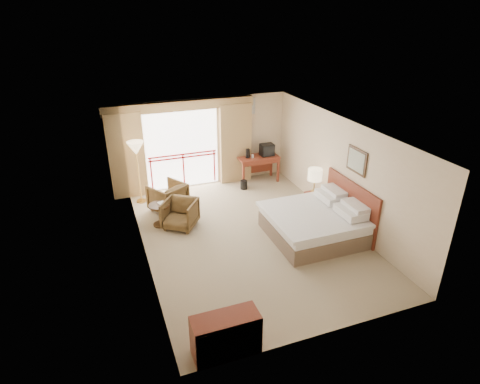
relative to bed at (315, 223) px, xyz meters
name	(u,v)px	position (x,y,z in m)	size (l,w,h in m)	color
floor	(249,235)	(-1.50, 0.60, -0.38)	(7.00, 7.00, 0.00)	gray
ceiling	(250,129)	(-1.50, 0.60, 2.32)	(7.00, 7.00, 0.00)	white
wall_back	(207,142)	(-1.50, 4.10, 0.97)	(5.00, 5.00, 0.00)	beige
wall_front	(330,270)	(-1.50, -2.90, 0.97)	(5.00, 5.00, 0.00)	beige
wall_left	(140,202)	(-4.00, 0.60, 0.97)	(7.00, 7.00, 0.00)	beige
wall_right	(341,171)	(1.00, 0.60, 0.97)	(7.00, 7.00, 0.00)	beige
balcony_door	(182,150)	(-2.30, 4.08, 0.82)	(2.40, 2.40, 0.00)	white
balcony_railing	(183,162)	(-2.30, 4.06, 0.44)	(2.09, 0.03, 1.02)	#AF0F10
curtain_left	(127,156)	(-3.95, 3.95, 0.87)	(1.00, 0.26, 2.50)	#977549
curtain_right	(235,143)	(-0.65, 3.95, 0.87)	(1.00, 0.26, 2.50)	#977549
valance	(180,106)	(-2.30, 3.98, 2.17)	(4.40, 0.22, 0.28)	#977549
hvac_vent	(247,106)	(-0.20, 4.07, 1.97)	(0.50, 0.04, 0.50)	silver
bed	(315,223)	(0.00, 0.00, 0.00)	(2.13, 2.06, 0.97)	brown
headboard	(350,206)	(0.96, 0.00, 0.27)	(0.06, 2.10, 1.30)	maroon
framed_art	(357,161)	(0.97, 0.00, 1.47)	(0.04, 0.72, 0.60)	black
nightstand	(314,202)	(0.63, 1.17, -0.11)	(0.38, 0.45, 0.54)	maroon
table_lamp	(315,175)	(0.63, 1.22, 0.68)	(0.38, 0.38, 0.67)	tan
phone	(316,195)	(0.58, 1.02, 0.21)	(0.20, 0.15, 0.09)	black
desk	(257,161)	(0.01, 3.69, 0.28)	(1.28, 0.62, 0.84)	maroon
tv	(267,150)	(0.31, 3.63, 0.65)	(0.41, 0.33, 0.37)	black
coffee_maker	(248,154)	(-0.34, 3.63, 0.60)	(0.13, 0.13, 0.29)	black
cup	(253,156)	(-0.19, 3.58, 0.51)	(0.08, 0.08, 0.11)	white
wastebasket	(244,185)	(-0.63, 3.22, -0.24)	(0.22, 0.22, 0.27)	black
armchair_far	(169,210)	(-3.08, 2.63, -0.38)	(0.84, 0.87, 0.79)	#48331A
armchair_near	(181,226)	(-2.97, 1.61, -0.38)	(0.78, 0.81, 0.73)	#48331A
side_table	(160,211)	(-3.44, 1.86, 0.02)	(0.53, 0.53, 0.58)	black
book	(159,205)	(-3.44, 1.86, 0.21)	(0.18, 0.24, 0.02)	white
floor_lamp	(136,151)	(-3.71, 3.43, 1.17)	(0.46, 0.46, 1.80)	tan
dresser	(226,335)	(-3.19, -2.69, -0.01)	(1.09, 0.47, 0.73)	maroon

